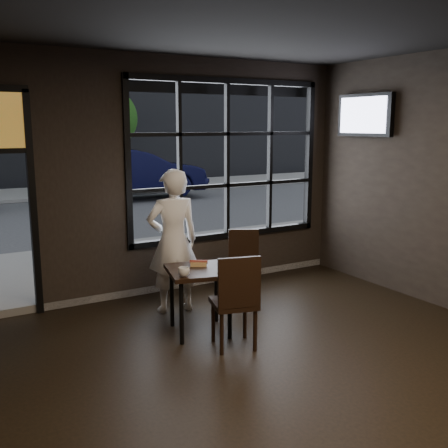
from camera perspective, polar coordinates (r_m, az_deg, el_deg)
floor at (r=4.61m, az=9.98°, el=-19.39°), size 6.00×7.00×0.02m
window_frame at (r=7.57m, az=0.32°, el=7.00°), size 3.06×0.12×2.28m
cafe_table at (r=5.90m, az=-2.64°, el=-8.32°), size 0.82×0.82×0.74m
chair_near at (r=5.49m, az=1.07°, el=-8.27°), size 0.54×0.54×1.01m
chair_window at (r=6.87m, az=2.23°, el=-4.69°), size 0.55×0.55×0.93m
man at (r=6.45m, az=-5.58°, el=-1.87°), size 0.70×0.51×1.78m
hotdog at (r=5.88m, az=-2.77°, el=-4.33°), size 0.21×0.17×0.06m
cup at (r=5.50m, az=-4.40°, el=-5.22°), size 0.13×0.13×0.10m
tv at (r=7.87m, az=15.10°, el=11.37°), size 0.12×1.02×0.60m
navy_car at (r=16.46m, az=-9.81°, el=5.50°), size 4.53×1.79×1.47m
tree_right at (r=18.88m, az=-12.60°, el=11.15°), size 2.09×2.09×3.56m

